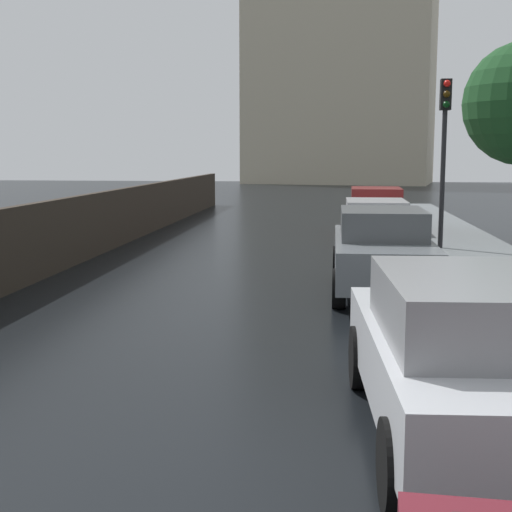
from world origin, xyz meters
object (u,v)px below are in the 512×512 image
Objects in this scene: car_grey_near_kerb at (382,250)px; traffic_light at (444,132)px; car_silver_mid_road at (465,353)px; car_red_behind_camera at (376,210)px; car_white_far_lane at (376,226)px.

traffic_light is (1.83, 5.32, 2.26)m from car_grey_near_kerb.
car_silver_mid_road is 0.99× the size of traffic_light.
car_red_behind_camera is 4.79m from traffic_light.
car_grey_near_kerb is 1.12× the size of car_white_far_lane.
car_white_far_lane is 0.95× the size of traffic_light.
car_grey_near_kerb is 1.06× the size of car_silver_mid_road.
car_white_far_lane is (0.16, 4.68, -0.04)m from car_grey_near_kerb.
car_grey_near_kerb is at bearing -91.44° from car_red_behind_camera.
car_grey_near_kerb reaches higher than car_silver_mid_road.
car_grey_near_kerb reaches higher than car_white_far_lane.
traffic_light is (1.56, 12.10, 2.25)m from car_silver_mid_road.
car_silver_mid_road is (0.27, -6.78, 0.01)m from car_grey_near_kerb.
traffic_light is at bearing 79.50° from car_silver_mid_road.
traffic_light is (1.67, 0.64, 2.31)m from car_white_far_lane.
traffic_light reaches higher than car_red_behind_camera.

